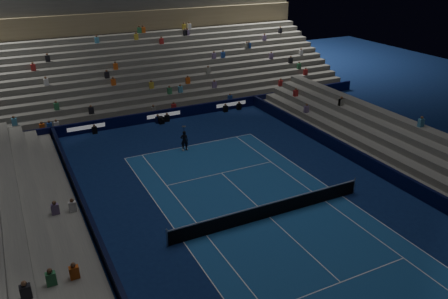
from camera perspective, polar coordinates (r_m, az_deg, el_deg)
ground at (r=27.16m, az=5.75°, el=-8.50°), size 90.00×90.00×0.00m
court_surface at (r=27.16m, az=5.75°, el=-8.49°), size 10.97×23.77×0.01m
sponsor_barrier_far at (r=42.12m, az=-7.68°, el=4.34°), size 44.00×0.25×1.00m
sponsor_barrier_east at (r=32.60m, az=20.43°, el=-3.13°), size 0.25×37.00×1.00m
sponsor_barrier_west at (r=23.93m, az=-14.84°, el=-12.88°), size 0.25×37.00×1.00m
grandstand_main at (r=49.97m, az=-11.55°, el=10.66°), size 44.00×15.20×11.20m
grandstand_east at (r=34.90m, az=24.48°, el=-1.26°), size 5.00×37.00×2.50m
grandstand_west at (r=23.51m, az=-23.41°, el=-13.75°), size 5.00×37.00×2.50m
tennis_net at (r=26.89m, az=5.80°, el=-7.59°), size 12.90×0.10×1.10m
tennis_player at (r=35.44m, az=-5.02°, el=1.14°), size 0.69×0.58×1.62m
broadcast_camera at (r=41.39m, az=-7.95°, el=3.70°), size 0.51×0.94×0.61m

